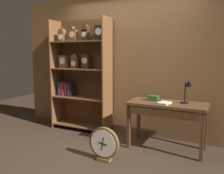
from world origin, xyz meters
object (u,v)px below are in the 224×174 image
object	(u,v)px
bookshelf	(80,73)
workbench	(167,109)
desk_lamp	(188,88)
toolbox_small	(153,98)
round_clock_large	(104,144)
open_repair_manual	(164,103)

from	to	relation	value
bookshelf	workbench	size ratio (longest dim) A/B	1.80
bookshelf	desk_lamp	bearing A→B (deg)	-5.80
workbench	toolbox_small	world-z (taller)	toolbox_small
bookshelf	round_clock_large	bearing A→B (deg)	-43.92
open_repair_manual	round_clock_large	size ratio (longest dim) A/B	0.45
workbench	round_clock_large	distance (m)	1.12
bookshelf	workbench	xyz separation A→B (m)	(1.79, -0.27, -0.48)
workbench	round_clock_large	bearing A→B (deg)	-130.07
desk_lamp	toolbox_small	size ratio (longest dim) A/B	2.41
workbench	bookshelf	bearing A→B (deg)	171.32
toolbox_small	bookshelf	bearing A→B (deg)	173.21
desk_lamp	toolbox_small	world-z (taller)	desk_lamp
workbench	toolbox_small	size ratio (longest dim) A/B	7.38
desk_lamp	round_clock_large	distance (m)	1.49
toolbox_small	round_clock_large	size ratio (longest dim) A/B	0.33
open_repair_manual	round_clock_large	distance (m)	1.10
toolbox_small	open_repair_manual	world-z (taller)	toolbox_small
toolbox_small	round_clock_large	world-z (taller)	toolbox_small
bookshelf	toolbox_small	distance (m)	1.59
round_clock_large	workbench	bearing A→B (deg)	49.93
bookshelf	desk_lamp	world-z (taller)	bookshelf
open_repair_manual	round_clock_large	world-z (taller)	open_repair_manual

